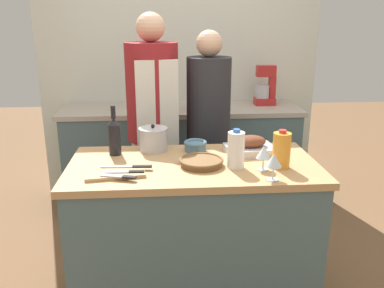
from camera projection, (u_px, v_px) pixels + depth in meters
name	position (u px, v px, depth m)	size (l,w,h in m)	color
kitchen_island	(193.00, 233.00, 2.44)	(1.41, 0.71, 0.90)	#4C666B
back_counter	(182.00, 156.00, 3.77)	(2.12, 0.60, 0.93)	#4C666B
back_wall	(179.00, 64.00, 3.86)	(2.62, 0.10, 2.55)	silver
roasting_pan	(250.00, 147.00, 2.46)	(0.31, 0.24, 0.11)	#BCBCC1
wicker_basket	(201.00, 162.00, 2.26)	(0.25, 0.25, 0.04)	brown
cutting_board	(115.00, 173.00, 2.13)	(0.33, 0.21, 0.02)	tan
stock_pot	(153.00, 139.00, 2.51)	(0.18, 0.18, 0.17)	#B7B7BC
mixing_bowl	(195.00, 145.00, 2.50)	(0.14, 0.14, 0.07)	slate
juice_jug	(281.00, 150.00, 2.21)	(0.10, 0.10, 0.21)	orange
milk_jug	(236.00, 150.00, 2.20)	(0.09, 0.09, 0.22)	white
wine_bottle_green	(114.00, 136.00, 2.41)	(0.07, 0.07, 0.30)	black
wine_glass_left	(264.00, 153.00, 2.17)	(0.08, 0.08, 0.14)	silver
wine_glass_right	(274.00, 161.00, 2.03)	(0.08, 0.08, 0.14)	silver
knife_chef	(128.00, 166.00, 2.19)	(0.28, 0.04, 0.01)	#B7B7BC
knife_paring	(120.00, 176.00, 2.05)	(0.19, 0.08, 0.01)	#B7B7BC
knife_bread	(126.00, 172.00, 2.12)	(0.21, 0.04, 0.01)	#B7B7BC
stand_mixer	(265.00, 89.00, 3.70)	(0.18, 0.14, 0.36)	#B22323
condiment_bottle_tall	(175.00, 101.00, 3.61)	(0.05, 0.05, 0.13)	#B28E2D
condiment_bottle_short	(192.00, 100.00, 3.48)	(0.06, 0.06, 0.21)	#332D28
condiment_bottle_extra	(201.00, 96.00, 3.59)	(0.05, 0.05, 0.22)	#B28E2D
person_cook_aproned	(153.00, 123.00, 2.98)	(0.38, 0.40, 1.73)	beige
person_cook_guest	(208.00, 129.00, 3.04)	(0.32, 0.32, 1.61)	beige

